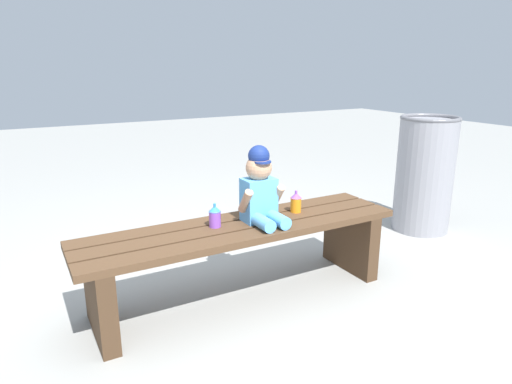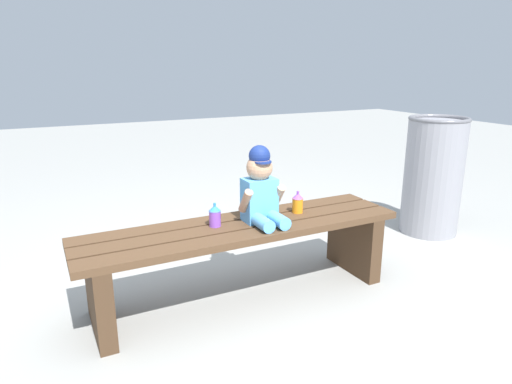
{
  "view_description": "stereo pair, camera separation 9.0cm",
  "coord_description": "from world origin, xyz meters",
  "px_view_note": "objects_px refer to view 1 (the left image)",
  "views": [
    {
      "loc": [
        -1.0,
        -1.95,
        1.22
      ],
      "look_at": [
        0.05,
        -0.05,
        0.6
      ],
      "focal_mm": 31.42,
      "sensor_mm": 36.0,
      "label": 1
    },
    {
      "loc": [
        -0.92,
        -1.99,
        1.22
      ],
      "look_at": [
        0.05,
        -0.05,
        0.6
      ],
      "focal_mm": 31.42,
      "sensor_mm": 36.0,
      "label": 2
    }
  ],
  "objects_px": {
    "sippy_cup_right": "(296,202)",
    "park_bench": "(243,247)",
    "sippy_cup_left": "(215,216)",
    "trash_bin": "(425,174)",
    "child_figure": "(260,189)"
  },
  "relations": [
    {
      "from": "child_figure",
      "to": "trash_bin",
      "type": "height_order",
      "value": "trash_bin"
    },
    {
      "from": "sippy_cup_right",
      "to": "trash_bin",
      "type": "bearing_deg",
      "value": 10.39
    },
    {
      "from": "park_bench",
      "to": "sippy_cup_left",
      "type": "bearing_deg",
      "value": 165.39
    },
    {
      "from": "child_figure",
      "to": "sippy_cup_right",
      "type": "xyz_separation_m",
      "value": [
        0.25,
        0.04,
        -0.12
      ]
    },
    {
      "from": "sippy_cup_left",
      "to": "park_bench",
      "type": "bearing_deg",
      "value": -14.61
    },
    {
      "from": "sippy_cup_left",
      "to": "trash_bin",
      "type": "xyz_separation_m",
      "value": [
        1.81,
        0.24,
        -0.04
      ]
    },
    {
      "from": "sippy_cup_right",
      "to": "child_figure",
      "type": "bearing_deg",
      "value": -170.74
    },
    {
      "from": "sippy_cup_right",
      "to": "park_bench",
      "type": "bearing_deg",
      "value": -174.14
    },
    {
      "from": "trash_bin",
      "to": "child_figure",
      "type": "bearing_deg",
      "value": -169.79
    },
    {
      "from": "sippy_cup_left",
      "to": "trash_bin",
      "type": "bearing_deg",
      "value": 7.59
    },
    {
      "from": "sippy_cup_left",
      "to": "sippy_cup_right",
      "type": "height_order",
      "value": "same"
    },
    {
      "from": "child_figure",
      "to": "sippy_cup_right",
      "type": "height_order",
      "value": "child_figure"
    },
    {
      "from": "sippy_cup_right",
      "to": "trash_bin",
      "type": "distance_m",
      "value": 1.34
    },
    {
      "from": "sippy_cup_left",
      "to": "trash_bin",
      "type": "distance_m",
      "value": 1.83
    },
    {
      "from": "child_figure",
      "to": "trash_bin",
      "type": "relative_size",
      "value": 0.47
    }
  ]
}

